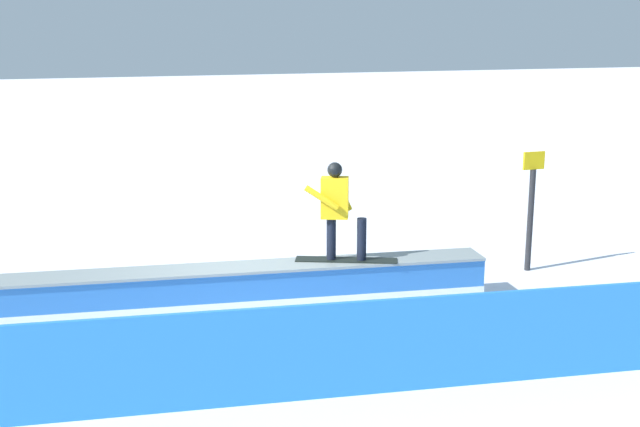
% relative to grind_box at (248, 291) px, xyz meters
% --- Properties ---
extents(ground_plane, '(120.00, 120.00, 0.00)m').
position_rel_grind_box_xyz_m(ground_plane, '(0.00, 0.00, -0.31)').
color(ground_plane, white).
extents(grind_box, '(7.16, 1.65, 0.69)m').
position_rel_grind_box_xyz_m(grind_box, '(0.00, 0.00, 0.00)').
color(grind_box, blue).
rests_on(grind_box, ground_plane).
extents(snowboarder, '(1.50, 0.87, 1.48)m').
position_rel_grind_box_xyz_m(snowboarder, '(-1.35, 0.16, 1.18)').
color(snowboarder, black).
rests_on(snowboarder, grind_box).
extents(safety_fence, '(9.20, 1.40, 1.12)m').
position_rel_grind_box_xyz_m(safety_fence, '(0.00, 3.02, 0.25)').
color(safety_fence, '#287FDC').
rests_on(safety_fence, ground_plane).
extents(trail_marker, '(0.40, 0.10, 2.06)m').
position_rel_grind_box_xyz_m(trail_marker, '(-5.05, -0.35, 0.79)').
color(trail_marker, '#262628').
rests_on(trail_marker, ground_plane).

